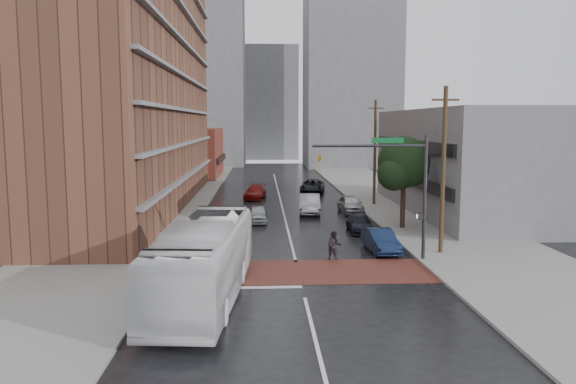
{
  "coord_description": "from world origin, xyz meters",
  "views": [
    {
      "loc": [
        -1.94,
        -28.51,
        7.9
      ],
      "look_at": [
        -0.24,
        6.8,
        3.5
      ],
      "focal_mm": 35.0,
      "sensor_mm": 36.0,
      "label": 1
    }
  ],
  "objects": [
    {
      "name": "pedestrian_a",
      "position": [
        2.18,
        3.0,
        0.83
      ],
      "size": [
        0.62,
        0.42,
        1.66
      ],
      "primitive_type": "imported",
      "rotation": [
        0.0,
        0.0,
        -0.04
      ],
      "color": "black",
      "rests_on": "ground"
    },
    {
      "name": "distant_tower_east",
      "position": [
        14.0,
        72.0,
        18.0
      ],
      "size": [
        16.0,
        14.0,
        36.0
      ],
      "primitive_type": "cube",
      "color": "gray",
      "rests_on": "ground"
    },
    {
      "name": "car_travel_a",
      "position": [
        -2.22,
        15.56,
        0.67
      ],
      "size": [
        1.7,
        3.96,
        1.33
      ],
      "primitive_type": "imported",
      "rotation": [
        0.0,
        0.0,
        -0.03
      ],
      "color": "#A7ABAE",
      "rests_on": "ground"
    },
    {
      "name": "distant_tower_west",
      "position": [
        -14.0,
        78.0,
        16.0
      ],
      "size": [
        18.0,
        16.0,
        32.0
      ],
      "primitive_type": "cube",
      "color": "gray",
      "rests_on": "ground"
    },
    {
      "name": "suv_travel",
      "position": [
        3.81,
        33.88,
        0.76
      ],
      "size": [
        3.35,
        5.78,
        1.51
      ],
      "primitive_type": "imported",
      "rotation": [
        0.0,
        0.0,
        -0.16
      ],
      "color": "black",
      "rests_on": "ground"
    },
    {
      "name": "storefront_west",
      "position": [
        -12.0,
        54.0,
        3.5
      ],
      "size": [
        8.0,
        16.0,
        7.0
      ],
      "primitive_type": "cube",
      "color": "brown",
      "rests_on": "ground"
    },
    {
      "name": "car_travel_b",
      "position": [
        2.26,
        19.63,
        0.83
      ],
      "size": [
        2.09,
        5.17,
        1.67
      ],
      "primitive_type": "imported",
      "rotation": [
        0.0,
        0.0,
        -0.06
      ],
      "color": "#B0B2B8",
      "rests_on": "ground"
    },
    {
      "name": "sidewalk_west",
      "position": [
        -11.5,
        25.0,
        0.07
      ],
      "size": [
        9.0,
        90.0,
        0.15
      ],
      "primitive_type": "cube",
      "color": "gray",
      "rests_on": "ground"
    },
    {
      "name": "car_parked_near",
      "position": [
        5.36,
        4.9,
        0.69
      ],
      "size": [
        1.78,
        4.31,
        1.39
      ],
      "primitive_type": "imported",
      "rotation": [
        0.0,
        0.0,
        0.07
      ],
      "color": "#122041",
      "rests_on": "ground"
    },
    {
      "name": "utility_pole_far",
      "position": [
        8.8,
        24.0,
        5.14
      ],
      "size": [
        1.6,
        0.26,
        10.0
      ],
      "color": "#473321",
      "rests_on": "ground"
    },
    {
      "name": "car_parked_far",
      "position": [
        5.9,
        20.01,
        0.76
      ],
      "size": [
        2.06,
        4.56,
        1.52
      ],
      "primitive_type": "imported",
      "rotation": [
        0.0,
        0.0,
        0.06
      ],
      "color": "#B0B4B9",
      "rests_on": "ground"
    },
    {
      "name": "apartment_block",
      "position": [
        -14.0,
        24.0,
        14.0
      ],
      "size": [
        10.0,
        44.0,
        28.0
      ],
      "primitive_type": "cube",
      "color": "brown",
      "rests_on": "ground"
    },
    {
      "name": "building_east",
      "position": [
        16.5,
        20.0,
        4.5
      ],
      "size": [
        11.0,
        26.0,
        9.0
      ],
      "primitive_type": "cube",
      "color": "gray",
      "rests_on": "ground"
    },
    {
      "name": "car_parked_mid",
      "position": [
        5.2,
        11.24,
        0.6
      ],
      "size": [
        1.73,
        4.15,
        1.2
      ],
      "primitive_type": "imported",
      "rotation": [
        0.0,
        0.0,
        -0.01
      ],
      "color": "black",
      "rests_on": "ground"
    },
    {
      "name": "ground",
      "position": [
        0.0,
        0.0,
        0.0
      ],
      "size": [
        160.0,
        160.0,
        0.0
      ],
      "primitive_type": "plane",
      "color": "black",
      "rests_on": "ground"
    },
    {
      "name": "transit_bus",
      "position": [
        -4.5,
        -3.89,
        1.77
      ],
      "size": [
        4.02,
        12.94,
        3.55
      ],
      "primitive_type": "imported",
      "rotation": [
        0.0,
        0.0,
        -0.08
      ],
      "color": "silver",
      "rests_on": "ground"
    },
    {
      "name": "crosswalk",
      "position": [
        0.0,
        0.5,
        0.01
      ],
      "size": [
        14.0,
        5.0,
        0.02
      ],
      "primitive_type": "cube",
      "color": "brown",
      "rests_on": "ground"
    },
    {
      "name": "utility_pole_near",
      "position": [
        8.8,
        4.0,
        5.14
      ],
      "size": [
        1.6,
        0.26,
        10.0
      ],
      "color": "#473321",
      "rests_on": "ground"
    },
    {
      "name": "street_tree",
      "position": [
        8.52,
        12.03,
        4.73
      ],
      "size": [
        4.2,
        4.1,
        6.9
      ],
      "color": "#332319",
      "rests_on": "ground"
    },
    {
      "name": "car_travel_c",
      "position": [
        -2.58,
        29.25,
        0.68
      ],
      "size": [
        2.58,
        4.92,
        1.36
      ],
      "primitive_type": "imported",
      "rotation": [
        0.0,
        0.0,
        -0.15
      ],
      "color": "maroon",
      "rests_on": "ground"
    },
    {
      "name": "distant_tower_center",
      "position": [
        0.0,
        95.0,
        12.0
      ],
      "size": [
        12.0,
        10.0,
        24.0
      ],
      "primitive_type": "cube",
      "color": "gray",
      "rests_on": "ground"
    },
    {
      "name": "signal_mast",
      "position": [
        5.85,
        2.5,
        4.73
      ],
      "size": [
        6.5,
        0.3,
        7.2
      ],
      "color": "#2D2D33",
      "rests_on": "ground"
    },
    {
      "name": "sidewalk_east",
      "position": [
        11.5,
        25.0,
        0.07
      ],
      "size": [
        9.0,
        90.0,
        0.15
      ],
      "primitive_type": "cube",
      "color": "gray",
      "rests_on": "ground"
    },
    {
      "name": "pedestrian_b",
      "position": [
        2.27,
        3.0,
        0.84
      ],
      "size": [
        0.85,
        0.68,
        1.67
      ],
      "primitive_type": "imported",
      "rotation": [
        0.0,
        0.0,
        -0.06
      ],
      "color": "black",
      "rests_on": "ground"
    }
  ]
}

